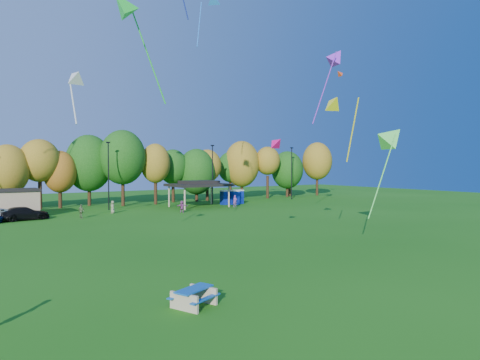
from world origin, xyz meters
TOP-DOWN VIEW (x-y plane):
  - ground at (0.00, 0.00)m, footprint 160.00×160.00m
  - tree_line at (-1.03, 45.51)m, footprint 93.57×10.55m
  - lamp_posts at (2.00, 40.00)m, footprint 64.50×0.25m
  - utility_building at (-10.00, 38.00)m, footprint 6.30×4.30m
  - pavilion at (14.00, 37.00)m, footprint 8.20×6.20m
  - porta_potties at (20.26, 37.72)m, footprint 3.75×1.91m
  - picnic_table at (-6.80, -1.00)m, footprint 2.23×2.07m
  - car_b at (-11.11, 34.50)m, footprint 4.68×2.92m
  - car_d at (-8.82, 34.51)m, footprint 5.31×2.78m
  - far_person_0 at (-3.31, 32.66)m, footprint 0.80×0.99m
  - far_person_2 at (8.70, 31.68)m, footprint 1.40×1.22m
  - far_person_3 at (18.27, 34.07)m, footprint 0.64×0.43m
  - far_person_4 at (1.22, 35.84)m, footprint 0.52×0.78m
  - kite_1 at (30.99, 26.25)m, footprint 1.36×1.09m
  - kite_2 at (9.38, 6.49)m, footprint 1.91×3.36m
  - kite_6 at (-5.50, 11.68)m, footprint 4.59×2.16m
  - kite_7 at (-9.09, 9.77)m, footprint 1.28×2.23m
  - kite_8 at (4.65, 7.62)m, footprint 1.02×1.29m
  - kite_9 at (14.47, 4.99)m, footprint 4.89×2.86m
  - kite_10 at (18.86, 15.30)m, footprint 5.21×2.52m

SIDE VIEW (x-z plane):
  - ground at x=0.00m, z-range 0.00..0.00m
  - picnic_table at x=-6.80m, z-range 0.06..0.84m
  - car_b at x=-11.11m, z-range 0.00..1.46m
  - car_d at x=-8.82m, z-range 0.00..1.47m
  - far_person_2 at x=8.70m, z-range 0.00..1.53m
  - far_person_4 at x=1.22m, z-range 0.00..1.57m
  - far_person_0 at x=-3.31m, z-range 0.00..1.57m
  - far_person_3 at x=18.27m, z-range 0.00..1.69m
  - porta_potties at x=20.26m, z-range 0.01..2.19m
  - utility_building at x=-10.00m, z-range 0.01..3.26m
  - pavilion at x=14.00m, z-range 1.34..5.11m
  - lamp_posts at x=2.00m, z-range 0.36..9.45m
  - tree_line at x=-1.03m, z-range 0.34..11.49m
  - kite_8 at x=4.65m, z-range 7.03..8.29m
  - kite_9 at x=14.47m, z-range 4.33..12.22m
  - kite_2 at x=9.38m, z-range 8.03..13.57m
  - kite_7 at x=-9.09m, z-range 9.44..12.95m
  - kite_6 at x=-5.50m, z-range 13.01..20.60m
  - kite_10 at x=18.86m, z-range 13.14..21.80m
  - kite_1 at x=30.99m, z-range 18.51..19.77m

